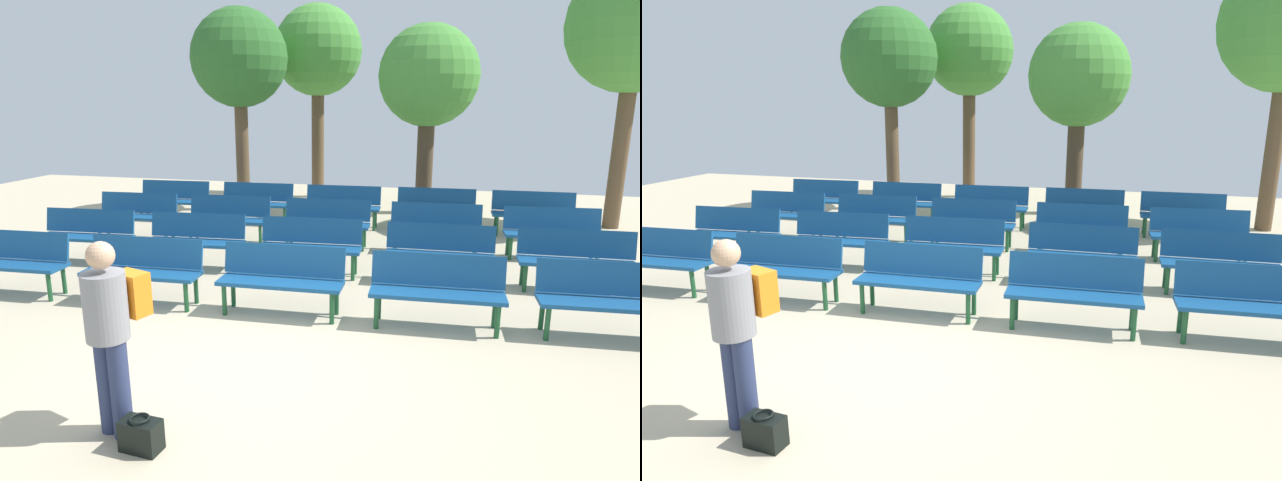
{
  "view_description": "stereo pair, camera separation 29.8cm",
  "coord_description": "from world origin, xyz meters",
  "views": [
    {
      "loc": [
        2.02,
        -4.88,
        2.72
      ],
      "look_at": [
        0.0,
        3.27,
        0.55
      ],
      "focal_mm": 31.34,
      "sensor_mm": 36.0,
      "label": 1
    },
    {
      "loc": [
        2.31,
        -4.81,
        2.72
      ],
      "look_at": [
        0.0,
        3.27,
        0.55
      ],
      "focal_mm": 31.34,
      "sensor_mm": 36.0,
      "label": 2
    }
  ],
  "objects": [
    {
      "name": "bench_r0_c1",
      "position": [
        -2.01,
        1.51,
        0.5
      ],
      "size": [
        1.62,
        0.56,
        0.87
      ],
      "rotation": [
        0.0,
        0.0,
        0.05
      ],
      "color": "navy",
      "rests_on": "ground_plane"
    },
    {
      "name": "bench_r1_c4",
      "position": [
        3.74,
        3.43,
        0.5
      ],
      "size": [
        1.61,
        0.52,
        0.87
      ],
      "rotation": [
        0.0,
        0.0,
        0.02
      ],
      "color": "navy",
      "rests_on": "ground_plane"
    },
    {
      "name": "bench_r3_c2",
      "position": [
        -0.33,
        6.62,
        0.5
      ],
      "size": [
        1.62,
        0.56,
        0.87
      ],
      "rotation": [
        0.0,
        0.0,
        0.05
      ],
      "color": "navy",
      "rests_on": "ground_plane"
    },
    {
      "name": "bench_r2_c3",
      "position": [
        1.69,
        5.02,
        0.5
      ],
      "size": [
        1.62,
        0.54,
        0.87
      ],
      "rotation": [
        0.0,
        0.0,
        0.04
      ],
      "color": "navy",
      "rests_on": "ground_plane"
    },
    {
      "name": "bench_r2_c1",
      "position": [
        -2.21,
        4.88,
        0.5
      ],
      "size": [
        1.62,
        0.56,
        0.87
      ],
      "rotation": [
        0.0,
        0.0,
        0.05
      ],
      "color": "navy",
      "rests_on": "ground_plane"
    },
    {
      "name": "bench_r0_c3",
      "position": [
        1.86,
        1.63,
        0.5
      ],
      "size": [
        1.62,
        0.55,
        0.87
      ],
      "rotation": [
        0.0,
        0.0,
        0.05
      ],
      "color": "navy",
      "rests_on": "ground_plane"
    },
    {
      "name": "bench_r2_c0",
      "position": [
        -4.1,
        4.73,
        0.5
      ],
      "size": [
        1.63,
        0.58,
        0.87
      ],
      "rotation": [
        0.0,
        0.0,
        0.06
      ],
      "color": "navy",
      "rests_on": "ground_plane"
    },
    {
      "name": "bench_r0_c2",
      "position": [
        -0.09,
        1.59,
        0.5
      ],
      "size": [
        1.61,
        0.53,
        0.87
      ],
      "rotation": [
        0.0,
        0.0,
        0.03
      ],
      "color": "navy",
      "rests_on": "ground_plane"
    },
    {
      "name": "tree_2",
      "position": [
        -3.11,
        7.95,
        3.55
      ],
      "size": [
        2.28,
        2.28,
        4.74
      ],
      "color": "brown",
      "rests_on": "ground_plane"
    },
    {
      "name": "tree_3",
      "position": [
        1.24,
        8.6,
        3.13
      ],
      "size": [
        2.31,
        2.31,
        4.34
      ],
      "color": "#4C3A28",
      "rests_on": "ground_plane"
    },
    {
      "name": "bench_r3_c4",
      "position": [
        3.53,
        6.79,
        0.5
      ],
      "size": [
        1.61,
        0.51,
        0.87
      ],
      "rotation": [
        0.0,
        0.0,
        0.02
      ],
      "color": "navy",
      "rests_on": "ground_plane"
    },
    {
      "name": "bench_r3_c3",
      "position": [
        1.62,
        6.75,
        0.5
      ],
      "size": [
        1.62,
        0.54,
        0.87
      ],
      "rotation": [
        0.0,
        0.0,
        0.04
      ],
      "color": "navy",
      "rests_on": "ground_plane"
    },
    {
      "name": "ground_plane",
      "position": [
        0.0,
        0.0,
        0.0
      ],
      "size": [
        24.44,
        24.44,
        0.0
      ],
      "primitive_type": "plane",
      "color": "#BCAD8E"
    },
    {
      "name": "bench_r1_c0",
      "position": [
        -4.0,
        3.05,
        0.5
      ],
      "size": [
        1.63,
        0.6,
        0.87
      ],
      "rotation": [
        0.0,
        0.0,
        0.07
      ],
      "color": "navy",
      "rests_on": "ground_plane"
    },
    {
      "name": "bench_r0_c4",
      "position": [
        3.8,
        1.78,
        0.5
      ],
      "size": [
        1.63,
        0.58,
        0.87
      ],
      "rotation": [
        0.0,
        0.0,
        0.06
      ],
      "color": "navy",
      "rests_on": "ground_plane"
    },
    {
      "name": "bench_r2_c2",
      "position": [
        -0.29,
        4.96,
        0.5
      ],
      "size": [
        1.62,
        0.56,
        0.87
      ],
      "rotation": [
        0.0,
        0.0,
        0.05
      ],
      "color": "navy",
      "rests_on": "ground_plane"
    },
    {
      "name": "tree_0",
      "position": [
        5.26,
        7.93,
        4.07
      ],
      "size": [
        2.68,
        2.68,
        5.45
      ],
      "color": "brown",
      "rests_on": "ground_plane"
    },
    {
      "name": "bench_r3_c1",
      "position": [
        -2.25,
        6.55,
        0.5
      ],
      "size": [
        1.62,
        0.54,
        0.87
      ],
      "rotation": [
        0.0,
        0.0,
        0.03
      ],
      "color": "navy",
      "rests_on": "ground_plane"
    },
    {
      "name": "visitor_with_backpack",
      "position": [
        -0.59,
        -1.27,
        0.94
      ],
      "size": [
        0.45,
        0.59,
        1.65
      ],
      "rotation": [
        0.0,
        0.0,
        2.84
      ],
      "color": "navy",
      "rests_on": "ground_plane"
    },
    {
      "name": "bench_r1_c3",
      "position": [
        1.83,
        3.32,
        0.5
      ],
      "size": [
        1.61,
        0.52,
        0.87
      ],
      "rotation": [
        0.0,
        0.0,
        0.02
      ],
      "color": "navy",
      "rests_on": "ground_plane"
    },
    {
      "name": "bench_r0_c0",
      "position": [
        -4.01,
        1.42,
        0.5
      ],
      "size": [
        1.62,
        0.57,
        0.87
      ],
      "rotation": [
        0.0,
        0.0,
        0.05
      ],
      "color": "navy",
      "rests_on": "ground_plane"
    },
    {
      "name": "bench_r1_c2",
      "position": [
        -0.16,
        3.28,
        0.5
      ],
      "size": [
        1.63,
        0.59,
        0.87
      ],
      "rotation": [
        0.0,
        0.0,
        0.07
      ],
      "color": "navy",
      "rests_on": "ground_plane"
    },
    {
      "name": "tree_1",
      "position": [
        -1.76,
        10.14,
        3.84
      ],
      "size": [
        2.35,
        2.35,
        5.08
      ],
      "color": "brown",
      "rests_on": "ground_plane"
    },
    {
      "name": "bench_r3_c0",
      "position": [
        -4.19,
        6.41,
        0.5
      ],
      "size": [
        1.63,
        0.58,
        0.87
      ],
      "rotation": [
        0.0,
        0.0,
        0.06
      ],
      "color": "navy",
      "rests_on": "ground_plane"
    },
    {
      "name": "bench_r2_c4",
      "position": [
        3.65,
        5.11,
        0.5
      ],
      "size": [
        1.63,
        0.59,
        0.87
      ],
      "rotation": [
        0.0,
        0.0,
        0.07
      ],
      "color": "navy",
      "rests_on": "ground_plane"
    },
    {
      "name": "handbag",
      "position": [
        -0.28,
        -1.46,
        0.13
      ],
      "size": [
        0.33,
        0.21,
        0.29
      ],
      "color": "black",
      "rests_on": "ground_plane"
    },
    {
      "name": "bench_r1_c1",
      "position": [
        -2.06,
        3.17,
        0.5
      ],
      "size": [
        1.63,
        0.6,
        0.87
      ],
      "rotation": [
        0.0,
        0.0,
        0.07
      ],
      "color": "navy",
      "rests_on": "ground_plane"
    }
  ]
}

